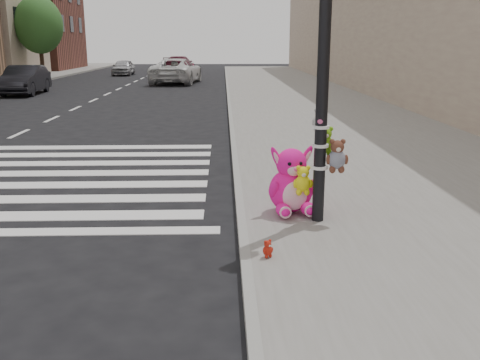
{
  "coord_description": "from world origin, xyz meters",
  "views": [
    {
      "loc": [
        1.31,
        -5.19,
        2.53
      ],
      "look_at": [
        1.52,
        1.69,
        0.75
      ],
      "focal_mm": 40.0,
      "sensor_mm": 36.0,
      "label": 1
    }
  ],
  "objects_px": {
    "red_teddy": "(268,249)",
    "pink_bunny": "(291,185)",
    "signal_pole": "(323,106)",
    "car_white_near": "(176,71)",
    "car_dark_far": "(25,80)"
  },
  "relations": [
    {
      "from": "red_teddy",
      "to": "signal_pole",
      "type": "bearing_deg",
      "value": 23.29
    },
    {
      "from": "signal_pole",
      "to": "car_white_near",
      "type": "xyz_separation_m",
      "value": [
        -4.23,
        27.16,
        -0.94
      ]
    },
    {
      "from": "pink_bunny",
      "to": "car_dark_far",
      "type": "xyz_separation_m",
      "value": [
        -10.8,
        19.8,
        0.16
      ]
    },
    {
      "from": "pink_bunny",
      "to": "car_white_near",
      "type": "height_order",
      "value": "car_white_near"
    },
    {
      "from": "car_dark_far",
      "to": "car_white_near",
      "type": "relative_size",
      "value": 0.77
    },
    {
      "from": "pink_bunny",
      "to": "car_dark_far",
      "type": "distance_m",
      "value": 22.55
    },
    {
      "from": "signal_pole",
      "to": "car_white_near",
      "type": "bearing_deg",
      "value": 98.86
    },
    {
      "from": "car_dark_far",
      "to": "car_white_near",
      "type": "height_order",
      "value": "car_white_near"
    },
    {
      "from": "red_teddy",
      "to": "car_dark_far",
      "type": "bearing_deg",
      "value": 80.88
    },
    {
      "from": "red_teddy",
      "to": "car_dark_far",
      "type": "distance_m",
      "value": 23.83
    },
    {
      "from": "signal_pole",
      "to": "red_teddy",
      "type": "relative_size",
      "value": 18.9
    },
    {
      "from": "pink_bunny",
      "to": "car_white_near",
      "type": "relative_size",
      "value": 0.18
    },
    {
      "from": "signal_pole",
      "to": "pink_bunny",
      "type": "distance_m",
      "value": 1.27
    },
    {
      "from": "red_teddy",
      "to": "pink_bunny",
      "type": "bearing_deg",
      "value": 39.33
    },
    {
      "from": "pink_bunny",
      "to": "red_teddy",
      "type": "xyz_separation_m",
      "value": [
        -0.47,
        -1.67,
        -0.3
      ]
    }
  ]
}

